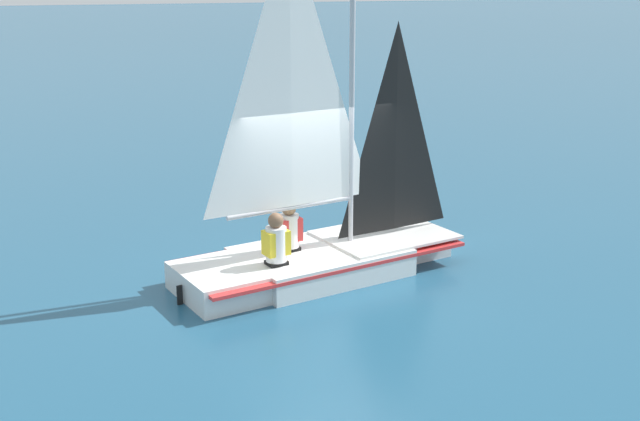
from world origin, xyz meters
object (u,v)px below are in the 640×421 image
at_px(sailor_helm, 289,235).
at_px(buoy_marker, 262,153).
at_px(sailboat_main, 319,231).
at_px(sailor_crew, 276,250).

xyz_separation_m(sailor_helm, buoy_marker, (-2.25, -7.70, -0.46)).
bearing_deg(sailor_helm, buoy_marker, 65.14).
distance_m(sailboat_main, sailor_crew, 0.91).
bearing_deg(sailboat_main, buoy_marker, 68.38).
height_order(sailboat_main, sailor_crew, sailboat_main).
height_order(sailboat_main, sailor_helm, sailboat_main).
xyz_separation_m(sailboat_main, buoy_marker, (-1.82, -7.82, -0.50)).
bearing_deg(sailor_helm, sailor_crew, -136.11).
xyz_separation_m(sailboat_main, sailor_crew, (0.83, 0.38, -0.06)).
bearing_deg(sailboat_main, sailor_helm, 155.29).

